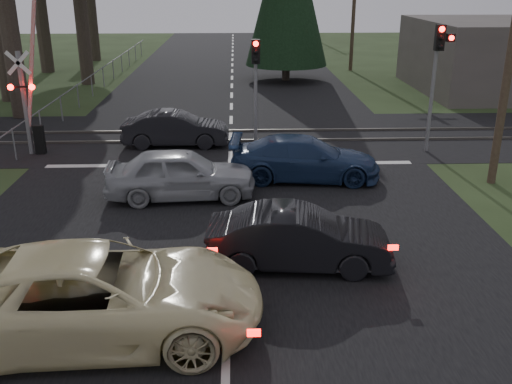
{
  "coord_description": "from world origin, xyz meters",
  "views": [
    {
      "loc": [
        0.23,
        -11.17,
        6.24
      ],
      "look_at": [
        0.7,
        1.94,
        1.3
      ],
      "focal_mm": 40.0,
      "sensor_mm": 36.0,
      "label": 1
    }
  ],
  "objects_px": {
    "utility_pole_mid": "(354,1)",
    "dark_hatchback": "(299,239)",
    "dark_car_far": "(176,129)",
    "cream_coupe": "(96,294)",
    "blue_sedan": "(305,158)",
    "silver_car": "(181,174)",
    "traffic_signal_right": "(438,64)",
    "crossing_signal": "(31,100)",
    "traffic_signal_center": "(256,74)"
  },
  "relations": [
    {
      "from": "crossing_signal",
      "to": "traffic_signal_center",
      "type": "relative_size",
      "value": 1.7
    },
    {
      "from": "cream_coupe",
      "to": "dark_car_far",
      "type": "distance_m",
      "value": 12.77
    },
    {
      "from": "utility_pole_mid",
      "to": "silver_car",
      "type": "distance_m",
      "value": 27.2
    },
    {
      "from": "traffic_signal_right",
      "to": "traffic_signal_center",
      "type": "bearing_deg",
      "value": 169.59
    },
    {
      "from": "traffic_signal_right",
      "to": "blue_sedan",
      "type": "relative_size",
      "value": 0.97
    },
    {
      "from": "utility_pole_mid",
      "to": "dark_car_far",
      "type": "distance_m",
      "value": 22.38
    },
    {
      "from": "cream_coupe",
      "to": "silver_car",
      "type": "xyz_separation_m",
      "value": [
        0.92,
        7.04,
        -0.09
      ]
    },
    {
      "from": "traffic_signal_right",
      "to": "cream_coupe",
      "type": "bearing_deg",
      "value": -130.72
    },
    {
      "from": "traffic_signal_right",
      "to": "cream_coupe",
      "type": "xyz_separation_m",
      "value": [
        -9.91,
        -11.52,
        -2.47
      ]
    },
    {
      "from": "utility_pole_mid",
      "to": "dark_hatchback",
      "type": "height_order",
      "value": "utility_pole_mid"
    },
    {
      "from": "dark_car_far",
      "to": "dark_hatchback",
      "type": "bearing_deg",
      "value": -159.24
    },
    {
      "from": "traffic_signal_center",
      "to": "blue_sedan",
      "type": "height_order",
      "value": "traffic_signal_center"
    },
    {
      "from": "utility_pole_mid",
      "to": "silver_car",
      "type": "height_order",
      "value": "utility_pole_mid"
    },
    {
      "from": "cream_coupe",
      "to": "dark_car_far",
      "type": "height_order",
      "value": "cream_coupe"
    },
    {
      "from": "cream_coupe",
      "to": "blue_sedan",
      "type": "distance_m",
      "value": 9.88
    },
    {
      "from": "dark_hatchback",
      "to": "silver_car",
      "type": "relative_size",
      "value": 0.94
    },
    {
      "from": "crossing_signal",
      "to": "dark_hatchback",
      "type": "relative_size",
      "value": 1.67
    },
    {
      "from": "blue_sedan",
      "to": "dark_car_far",
      "type": "xyz_separation_m",
      "value": [
        -4.6,
        4.16,
        -0.03
      ]
    },
    {
      "from": "dark_hatchback",
      "to": "dark_car_far",
      "type": "height_order",
      "value": "dark_hatchback"
    },
    {
      "from": "dark_hatchback",
      "to": "blue_sedan",
      "type": "distance_m",
      "value": 6.11
    },
    {
      "from": "dark_hatchback",
      "to": "dark_car_far",
      "type": "xyz_separation_m",
      "value": [
        -3.76,
        10.21,
        -0.01
      ]
    },
    {
      "from": "dark_hatchback",
      "to": "silver_car",
      "type": "distance_m",
      "value": 5.43
    },
    {
      "from": "crossing_signal",
      "to": "dark_car_far",
      "type": "xyz_separation_m",
      "value": [
        5.14,
        0.94,
        -1.38
      ]
    },
    {
      "from": "traffic_signal_right",
      "to": "blue_sedan",
      "type": "distance_m",
      "value": 6.41
    },
    {
      "from": "silver_car",
      "to": "utility_pole_mid",
      "type": "bearing_deg",
      "value": -24.81
    },
    {
      "from": "silver_car",
      "to": "dark_car_far",
      "type": "height_order",
      "value": "silver_car"
    },
    {
      "from": "traffic_signal_right",
      "to": "silver_car",
      "type": "bearing_deg",
      "value": -153.53
    },
    {
      "from": "crossing_signal",
      "to": "utility_pole_mid",
      "type": "distance_m",
      "value": 25.78
    },
    {
      "from": "silver_car",
      "to": "dark_car_far",
      "type": "relative_size",
      "value": 1.08
    },
    {
      "from": "utility_pole_mid",
      "to": "silver_car",
      "type": "xyz_separation_m",
      "value": [
        -9.94,
        -25.0,
        -3.97
      ]
    },
    {
      "from": "crossing_signal",
      "to": "cream_coupe",
      "type": "height_order",
      "value": "crossing_signal"
    },
    {
      "from": "traffic_signal_right",
      "to": "dark_car_far",
      "type": "distance_m",
      "value": 10.12
    },
    {
      "from": "utility_pole_mid",
      "to": "dark_hatchback",
      "type": "xyz_separation_m",
      "value": [
        -6.88,
        -29.48,
        -4.04
      ]
    },
    {
      "from": "crossing_signal",
      "to": "traffic_signal_center",
      "type": "height_order",
      "value": "crossing_signal"
    },
    {
      "from": "traffic_signal_right",
      "to": "utility_pole_mid",
      "type": "bearing_deg",
      "value": 87.34
    },
    {
      "from": "crossing_signal",
      "to": "dark_hatchback",
      "type": "distance_m",
      "value": 12.92
    },
    {
      "from": "crossing_signal",
      "to": "utility_pole_mid",
      "type": "xyz_separation_m",
      "value": [
        15.77,
        20.21,
        2.67
      ]
    },
    {
      "from": "traffic_signal_right",
      "to": "utility_pole_mid",
      "type": "relative_size",
      "value": 0.52
    },
    {
      "from": "traffic_signal_right",
      "to": "dark_hatchback",
      "type": "xyz_separation_m",
      "value": [
        -5.93,
        -8.95,
        -2.63
      ]
    },
    {
      "from": "traffic_signal_center",
      "to": "blue_sedan",
      "type": "bearing_deg",
      "value": -70.37
    },
    {
      "from": "traffic_signal_center",
      "to": "silver_car",
      "type": "relative_size",
      "value": 0.92
    },
    {
      "from": "blue_sedan",
      "to": "utility_pole_mid",
      "type": "bearing_deg",
      "value": -9.5
    },
    {
      "from": "traffic_signal_right",
      "to": "dark_hatchback",
      "type": "relative_size",
      "value": 1.13
    },
    {
      "from": "utility_pole_mid",
      "to": "cream_coupe",
      "type": "xyz_separation_m",
      "value": [
        -10.87,
        -32.04,
        -3.88
      ]
    },
    {
      "from": "traffic_signal_right",
      "to": "traffic_signal_center",
      "type": "relative_size",
      "value": 1.15
    },
    {
      "from": "crossing_signal",
      "to": "traffic_signal_right",
      "type": "xyz_separation_m",
      "value": [
        14.82,
        -0.31,
        1.26
      ]
    },
    {
      "from": "utility_pole_mid",
      "to": "crossing_signal",
      "type": "bearing_deg",
      "value": -127.97
    },
    {
      "from": "traffic_signal_right",
      "to": "utility_pole_mid",
      "type": "height_order",
      "value": "utility_pole_mid"
    },
    {
      "from": "utility_pole_mid",
      "to": "dark_car_far",
      "type": "bearing_deg",
      "value": -118.9
    },
    {
      "from": "traffic_signal_right",
      "to": "dark_hatchback",
      "type": "distance_m",
      "value": 11.06
    }
  ]
}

